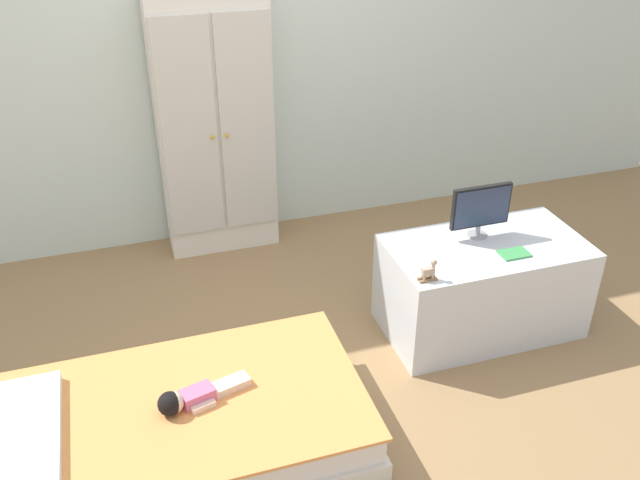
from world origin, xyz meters
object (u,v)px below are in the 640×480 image
at_px(wardrobe, 215,127).
at_px(rocking_horse_toy, 429,271).
at_px(tv_monitor, 481,208).
at_px(bed, 176,431).
at_px(tv_stand, 482,286).
at_px(doll, 187,398).
at_px(book_green, 514,254).

distance_m(wardrobe, rocking_horse_toy, 1.63).
bearing_deg(wardrobe, tv_monitor, -46.94).
bearing_deg(bed, wardrobe, 72.88).
bearing_deg(tv_stand, rocking_horse_toy, -154.68).
distance_m(bed, tv_stand, 1.67).
bearing_deg(tv_monitor, doll, -161.90).
xyz_separation_m(bed, tv_monitor, (1.61, 0.49, 0.52)).
bearing_deg(tv_monitor, rocking_horse_toy, -144.73).
bearing_deg(rocking_horse_toy, tv_stand, 25.32).
bearing_deg(tv_stand, bed, -166.02).
distance_m(tv_monitor, book_green, 0.27).
xyz_separation_m(rocking_horse_toy, book_green, (0.49, 0.08, -0.04)).
xyz_separation_m(wardrobe, book_green, (1.18, -1.38, -0.27)).
relative_size(doll, tv_monitor, 1.24).
distance_m(bed, rocking_horse_toy, 1.29).
bearing_deg(bed, tv_monitor, 17.06).
bearing_deg(bed, doll, -10.73).
xyz_separation_m(bed, tv_stand, (1.61, 0.40, 0.12)).
bearing_deg(bed, rocking_horse_toy, 9.75).
height_order(wardrobe, tv_monitor, wardrobe).
relative_size(tv_monitor, rocking_horse_toy, 2.95).
xyz_separation_m(wardrobe, tv_monitor, (1.09, -1.17, -0.12)).
relative_size(doll, wardrobe, 0.25).
xyz_separation_m(wardrobe, tv_stand, (1.10, -1.26, -0.53)).
bearing_deg(wardrobe, doll, -105.03).
bearing_deg(doll, wardrobe, 74.97).
distance_m(bed, book_green, 1.75).
bearing_deg(rocking_horse_toy, tv_monitor, 35.27).
bearing_deg(book_green, tv_monitor, 111.01).
bearing_deg(tv_monitor, wardrobe, 133.06).
height_order(tv_stand, tv_monitor, tv_monitor).
bearing_deg(book_green, rocking_horse_toy, -171.23).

